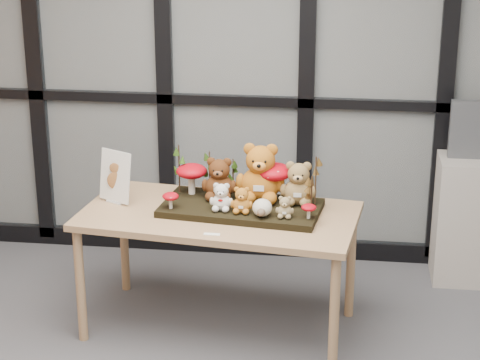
# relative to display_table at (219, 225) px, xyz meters

# --- Properties ---
(room_shell) EXTENTS (5.00, 5.00, 5.00)m
(room_shell) POSITION_rel_display_table_xyz_m (-0.05, -1.44, 1.06)
(room_shell) COLOR beige
(room_shell) RESTS_ON floor
(glass_partition) EXTENTS (4.90, 0.06, 2.78)m
(glass_partition) POSITION_rel_display_table_xyz_m (-0.05, 1.03, 0.80)
(glass_partition) COLOR #2D383F
(glass_partition) RESTS_ON floor
(display_table) EXTENTS (1.55, 0.91, 0.69)m
(display_table) POSITION_rel_display_table_xyz_m (0.00, 0.00, 0.00)
(display_table) COLOR tan
(display_table) RESTS_ON floor
(diorama_tray) EXTENTS (0.89, 0.52, 0.04)m
(diorama_tray) POSITION_rel_display_table_xyz_m (0.12, 0.04, 0.09)
(diorama_tray) COLOR black
(diorama_tray) RESTS_ON display_table
(bear_pooh_yellow) EXTENTS (0.30, 0.27, 0.35)m
(bear_pooh_yellow) POSITION_rel_display_table_xyz_m (0.21, 0.14, 0.28)
(bear_pooh_yellow) COLOR #B26418
(bear_pooh_yellow) RESTS_ON diorama_tray
(bear_brown_medium) EXTENTS (0.22, 0.20, 0.26)m
(bear_brown_medium) POSITION_rel_display_table_xyz_m (-0.02, 0.13, 0.23)
(bear_brown_medium) COLOR #4D2710
(bear_brown_medium) RESTS_ON diorama_tray
(bear_tan_back) EXTENTS (0.22, 0.20, 0.26)m
(bear_tan_back) POSITION_rel_display_table_xyz_m (0.42, 0.11, 0.23)
(bear_tan_back) COLOR olive
(bear_tan_back) RESTS_ON diorama_tray
(bear_small_yellow) EXTENTS (0.13, 0.12, 0.15)m
(bear_small_yellow) POSITION_rel_display_table_xyz_m (0.13, -0.06, 0.18)
(bear_small_yellow) COLOR #B46C20
(bear_small_yellow) RESTS_ON diorama_tray
(bear_white_bow) EXTENTS (0.14, 0.13, 0.16)m
(bear_white_bow) POSITION_rel_display_table_xyz_m (0.02, -0.04, 0.19)
(bear_white_bow) COLOR silver
(bear_white_bow) RESTS_ON diorama_tray
(bear_beige_small) EXTENTS (0.11, 0.10, 0.13)m
(bear_beige_small) POSITION_rel_display_table_xyz_m (0.36, -0.11, 0.17)
(bear_beige_small) COLOR #907B52
(bear_beige_small) RESTS_ON diorama_tray
(plush_cream_hedgehog) EXTENTS (0.09, 0.08, 0.10)m
(plush_cream_hedgehog) POSITION_rel_display_table_xyz_m (0.24, -0.11, 0.15)
(plush_cream_hedgehog) COLOR beige
(plush_cream_hedgehog) RESTS_ON diorama_tray
(mushroom_back_left) EXTENTS (0.17, 0.17, 0.19)m
(mushroom_back_left) POSITION_rel_display_table_xyz_m (-0.18, 0.18, 0.20)
(mushroom_back_left) COLOR #A40511
(mushroom_back_left) RESTS_ON diorama_tray
(mushroom_back_right) EXTENTS (0.20, 0.20, 0.22)m
(mushroom_back_right) POSITION_rel_display_table_xyz_m (0.28, 0.16, 0.21)
(mushroom_back_right) COLOR #A40511
(mushroom_back_right) RESTS_ON diorama_tray
(mushroom_front_left) EXTENTS (0.09, 0.09, 0.10)m
(mushroom_front_left) POSITION_rel_display_table_xyz_m (-0.25, -0.06, 0.15)
(mushroom_front_left) COLOR #A40511
(mushroom_front_left) RESTS_ON diorama_tray
(mushroom_front_right) EXTENTS (0.08, 0.08, 0.09)m
(mushroom_front_right) POSITION_rel_display_table_xyz_m (0.49, -0.11, 0.15)
(mushroom_front_right) COLOR #A40511
(mushroom_front_right) RESTS_ON diorama_tray
(sprig_green_far_left) EXTENTS (0.05, 0.05, 0.27)m
(sprig_green_far_left) POSITION_rel_display_table_xyz_m (-0.25, 0.20, 0.24)
(sprig_green_far_left) COLOR #1B3D0E
(sprig_green_far_left) RESTS_ON diorama_tray
(sprig_green_mid_left) EXTENTS (0.05, 0.05, 0.23)m
(sprig_green_mid_left) POSITION_rel_display_table_xyz_m (-0.08, 0.22, 0.22)
(sprig_green_mid_left) COLOR #1B3D0E
(sprig_green_mid_left) RESTS_ON diorama_tray
(sprig_dry_far_right) EXTENTS (0.05, 0.05, 0.27)m
(sprig_dry_far_right) POSITION_rel_display_table_xyz_m (0.51, 0.08, 0.24)
(sprig_dry_far_right) COLOR brown
(sprig_dry_far_right) RESTS_ON diorama_tray
(sprig_dry_mid_right) EXTENTS (0.05, 0.05, 0.20)m
(sprig_dry_mid_right) POSITION_rel_display_table_xyz_m (0.49, -0.02, 0.20)
(sprig_dry_mid_right) COLOR brown
(sprig_dry_mid_right) RESTS_ON diorama_tray
(sprig_green_centre) EXTENTS (0.05, 0.05, 0.20)m
(sprig_green_centre) POSITION_rel_display_table_xyz_m (0.05, 0.22, 0.20)
(sprig_green_centre) COLOR #1B3D0E
(sprig_green_centre) RESTS_ON diorama_tray
(sign_holder) EXTENTS (0.21, 0.14, 0.29)m
(sign_holder) POSITION_rel_display_table_xyz_m (-0.59, 0.09, 0.20)
(sign_holder) COLOR silver
(sign_holder) RESTS_ON display_table
(label_card) EXTENTS (0.08, 0.03, 0.00)m
(label_card) POSITION_rel_display_table_xyz_m (0.01, -0.30, 0.07)
(label_card) COLOR white
(label_card) RESTS_ON display_table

